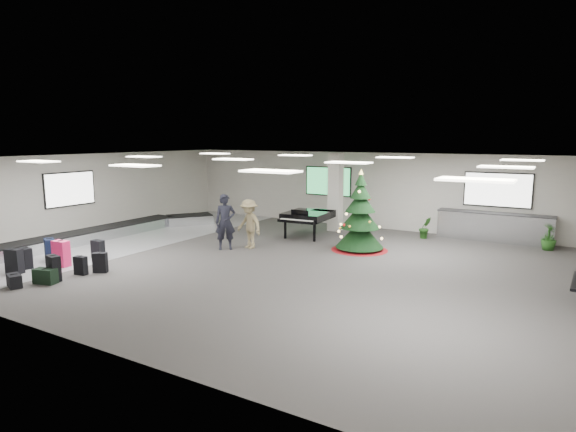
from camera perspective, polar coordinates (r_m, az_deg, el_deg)
The scene contains 20 objects.
ground at distance 14.88m, azimuth -0.15°, elevation -5.61°, with size 18.00×18.00×0.00m, color #3D3937.
room_envelope at distance 15.22m, azimuth -0.09°, elevation 3.66°, with size 18.02×14.02×3.21m.
baggage_carousel at distance 19.87m, azimuth -20.10°, elevation -1.76°, with size 2.28×9.71×0.43m.
service_counter at distance 19.42m, azimuth 23.21°, elevation -1.19°, with size 4.05×0.65×1.08m.
suitcase_0 at distance 15.74m, azimuth -29.68°, elevation -4.69°, with size 0.51×0.37×0.73m.
suitcase_1 at distance 14.47m, azimuth -26.02°, elevation -5.58°, with size 0.49×0.32×0.72m.
pink_suitcase at distance 15.96m, azimuth -25.28°, elevation -4.04°, with size 0.52×0.32×0.80m.
suitcase_3 at distance 14.82m, azimuth -21.37°, elevation -5.17°, with size 0.44×0.38×0.60m.
navy_suitcase at distance 16.73m, azimuth -26.39°, elevation -3.65°, with size 0.54×0.46×0.74m.
suitcase_5 at distance 16.20m, azimuth -28.60°, elevation -4.41°, with size 0.44×0.30×0.63m.
green_duffel at distance 14.35m, azimuth -26.82°, elevation -6.37°, with size 0.65×0.44×0.42m.
suitcase_7 at distance 14.82m, azimuth -23.37°, elevation -5.40°, with size 0.39×0.24×0.54m.
suitcase_8 at distance 16.51m, azimuth -21.60°, elevation -3.71°, with size 0.42×0.25×0.62m.
black_duffel at distance 14.39m, azimuth -29.70°, elevation -6.68°, with size 0.58×0.44×0.35m.
christmas_tree at distance 16.58m, azimuth 8.52°, elevation -0.79°, with size 1.95×1.95×2.78m.
grand_piano at distance 18.61m, azimuth 2.25°, elevation -0.02°, with size 1.69×2.10×1.15m.
traveler_a at distance 16.64m, azimuth -7.43°, elevation -0.71°, with size 0.70×0.46×1.92m, color black.
traveler_b at distance 16.75m, azimuth -4.63°, elevation -0.95°, with size 1.11×0.64×1.71m, color #8E7D57.
potted_plant_left at distance 19.11m, azimuth 15.93°, elevation -1.34°, with size 0.46×0.37×0.83m, color #193F14.
potted_plant_right at distance 18.76m, azimuth 28.52°, elevation -2.27°, with size 0.49×0.49×0.87m, color #193F14.
Camera 1 is at (7.37, -12.35, 3.83)m, focal length 30.00 mm.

